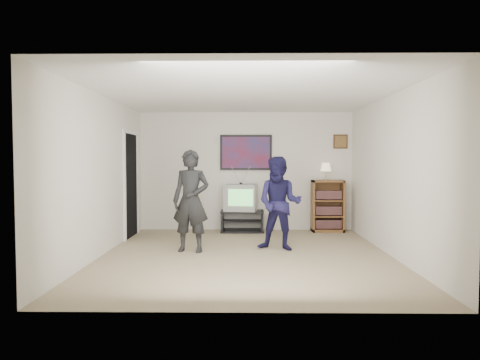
{
  "coord_description": "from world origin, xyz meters",
  "views": [
    {
      "loc": [
        -0.0,
        -6.6,
        1.49
      ],
      "look_at": [
        -0.1,
        0.65,
        1.15
      ],
      "focal_mm": 32.0,
      "sensor_mm": 36.0,
      "label": 1
    }
  ],
  "objects_px": {
    "person_short": "(280,203)",
    "bookshelf": "(328,206)",
    "media_stand": "(242,221)",
    "person_tall": "(191,201)",
    "crt_television": "(241,197)"
  },
  "relations": [
    {
      "from": "media_stand",
      "to": "person_short",
      "type": "height_order",
      "value": "person_short"
    },
    {
      "from": "person_tall",
      "to": "bookshelf",
      "type": "bearing_deg",
      "value": 48.48
    },
    {
      "from": "bookshelf",
      "to": "media_stand",
      "type": "bearing_deg",
      "value": -178.39
    },
    {
      "from": "crt_television",
      "to": "person_tall",
      "type": "relative_size",
      "value": 0.39
    },
    {
      "from": "bookshelf",
      "to": "person_short",
      "type": "relative_size",
      "value": 0.69
    },
    {
      "from": "crt_television",
      "to": "person_tall",
      "type": "bearing_deg",
      "value": -103.51
    },
    {
      "from": "crt_television",
      "to": "bookshelf",
      "type": "height_order",
      "value": "bookshelf"
    },
    {
      "from": "bookshelf",
      "to": "person_tall",
      "type": "relative_size",
      "value": 0.65
    },
    {
      "from": "person_short",
      "to": "bookshelf",
      "type": "bearing_deg",
      "value": 75.48
    },
    {
      "from": "media_stand",
      "to": "crt_television",
      "type": "bearing_deg",
      "value": -179.62
    },
    {
      "from": "media_stand",
      "to": "crt_television",
      "type": "xyz_separation_m",
      "value": [
        -0.03,
        0.0,
        0.49
      ]
    },
    {
      "from": "media_stand",
      "to": "bookshelf",
      "type": "distance_m",
      "value": 1.8
    },
    {
      "from": "bookshelf",
      "to": "person_tall",
      "type": "xyz_separation_m",
      "value": [
        -2.59,
        -2.0,
        0.29
      ]
    },
    {
      "from": "person_tall",
      "to": "person_short",
      "type": "relative_size",
      "value": 1.07
    },
    {
      "from": "media_stand",
      "to": "crt_television",
      "type": "distance_m",
      "value": 0.5
    }
  ]
}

